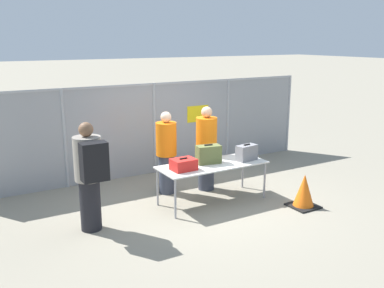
{
  "coord_description": "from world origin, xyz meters",
  "views": [
    {
      "loc": [
        -4.14,
        -6.77,
        3.11
      ],
      "look_at": [
        0.05,
        0.46,
        1.05
      ],
      "focal_mm": 40.0,
      "sensor_mm": 36.0,
      "label": 1
    }
  ],
  "objects_px": {
    "traveler_hooded": "(90,173)",
    "suitcase_olive": "(208,154)",
    "security_worker_near": "(206,147)",
    "utility_trailer": "(186,136)",
    "suitcase_grey": "(247,153)",
    "security_worker_far": "(166,152)",
    "inspection_table": "(212,167)",
    "suitcase_red": "(184,164)",
    "traffic_cone": "(304,192)"
  },
  "relations": [
    {
      "from": "suitcase_grey",
      "to": "security_worker_near",
      "type": "xyz_separation_m",
      "value": [
        -0.45,
        0.79,
        -0.01
      ]
    },
    {
      "from": "inspection_table",
      "to": "security_worker_near",
      "type": "relative_size",
      "value": 1.2
    },
    {
      "from": "suitcase_red",
      "to": "security_worker_far",
      "type": "distance_m",
      "value": 0.95
    },
    {
      "from": "suitcase_olive",
      "to": "traveler_hooded",
      "type": "bearing_deg",
      "value": -175.28
    },
    {
      "from": "suitcase_red",
      "to": "utility_trailer",
      "type": "relative_size",
      "value": 0.1
    },
    {
      "from": "suitcase_red",
      "to": "utility_trailer",
      "type": "bearing_deg",
      "value": 60.07
    },
    {
      "from": "traveler_hooded",
      "to": "security_worker_near",
      "type": "xyz_separation_m",
      "value": [
        2.71,
        0.78,
        -0.09
      ]
    },
    {
      "from": "traveler_hooded",
      "to": "security_worker_far",
      "type": "distance_m",
      "value": 2.14
    },
    {
      "from": "suitcase_olive",
      "to": "traveler_hooded",
      "type": "height_order",
      "value": "traveler_hooded"
    },
    {
      "from": "suitcase_red",
      "to": "traveler_hooded",
      "type": "height_order",
      "value": "traveler_hooded"
    },
    {
      "from": "inspection_table",
      "to": "utility_trailer",
      "type": "height_order",
      "value": "inspection_table"
    },
    {
      "from": "security_worker_far",
      "to": "traffic_cone",
      "type": "distance_m",
      "value": 2.81
    },
    {
      "from": "security_worker_near",
      "to": "utility_trailer",
      "type": "relative_size",
      "value": 0.4
    },
    {
      "from": "security_worker_far",
      "to": "utility_trailer",
      "type": "bearing_deg",
      "value": -114.77
    },
    {
      "from": "suitcase_olive",
      "to": "traffic_cone",
      "type": "bearing_deg",
      "value": -40.34
    },
    {
      "from": "security_worker_near",
      "to": "traffic_cone",
      "type": "bearing_deg",
      "value": 115.67
    },
    {
      "from": "traveler_hooded",
      "to": "security_worker_far",
      "type": "relative_size",
      "value": 1.07
    },
    {
      "from": "suitcase_olive",
      "to": "suitcase_grey",
      "type": "distance_m",
      "value": 0.79
    },
    {
      "from": "security_worker_near",
      "to": "utility_trailer",
      "type": "xyz_separation_m",
      "value": [
        1.24,
        3.07,
        -0.5
      ]
    },
    {
      "from": "inspection_table",
      "to": "security_worker_near",
      "type": "height_order",
      "value": "security_worker_near"
    },
    {
      "from": "suitcase_red",
      "to": "suitcase_grey",
      "type": "distance_m",
      "value": 1.4
    },
    {
      "from": "inspection_table",
      "to": "suitcase_red",
      "type": "distance_m",
      "value": 0.69
    },
    {
      "from": "traveler_hooded",
      "to": "utility_trailer",
      "type": "bearing_deg",
      "value": 32.15
    },
    {
      "from": "inspection_table",
      "to": "traffic_cone",
      "type": "height_order",
      "value": "inspection_table"
    },
    {
      "from": "suitcase_olive",
      "to": "security_worker_far",
      "type": "distance_m",
      "value": 0.95
    },
    {
      "from": "suitcase_olive",
      "to": "inspection_table",
      "type": "bearing_deg",
      "value": -66.42
    },
    {
      "from": "security_worker_far",
      "to": "security_worker_near",
      "type": "bearing_deg",
      "value": 176.37
    },
    {
      "from": "traveler_hooded",
      "to": "suitcase_olive",
      "type": "bearing_deg",
      "value": -7.43
    },
    {
      "from": "suitcase_olive",
      "to": "security_worker_far",
      "type": "height_order",
      "value": "security_worker_far"
    },
    {
      "from": "inspection_table",
      "to": "suitcase_olive",
      "type": "relative_size",
      "value": 4.26
    },
    {
      "from": "suitcase_olive",
      "to": "traffic_cone",
      "type": "relative_size",
      "value": 0.78
    },
    {
      "from": "security_worker_near",
      "to": "suitcase_grey",
      "type": "bearing_deg",
      "value": 114.04
    },
    {
      "from": "suitcase_red",
      "to": "suitcase_olive",
      "type": "bearing_deg",
      "value": 12.55
    },
    {
      "from": "inspection_table",
      "to": "suitcase_red",
      "type": "bearing_deg",
      "value": -175.57
    },
    {
      "from": "inspection_table",
      "to": "suitcase_grey",
      "type": "xyz_separation_m",
      "value": [
        0.73,
        -0.11,
        0.2
      ]
    },
    {
      "from": "utility_trailer",
      "to": "security_worker_near",
      "type": "bearing_deg",
      "value": -111.98
    },
    {
      "from": "suitcase_red",
      "to": "utility_trailer",
      "type": "distance_m",
      "value": 4.41
    },
    {
      "from": "traveler_hooded",
      "to": "traffic_cone",
      "type": "bearing_deg",
      "value": -26.78
    },
    {
      "from": "suitcase_grey",
      "to": "security_worker_far",
      "type": "bearing_deg",
      "value": 141.73
    },
    {
      "from": "inspection_table",
      "to": "suitcase_red",
      "type": "xyz_separation_m",
      "value": [
        -0.67,
        -0.05,
        0.15
      ]
    },
    {
      "from": "suitcase_grey",
      "to": "utility_trailer",
      "type": "bearing_deg",
      "value": 78.39
    },
    {
      "from": "security_worker_far",
      "to": "traveler_hooded",
      "type": "bearing_deg",
      "value": 39.01
    },
    {
      "from": "security_worker_far",
      "to": "suitcase_olive",
      "type": "bearing_deg",
      "value": 133.17
    },
    {
      "from": "inspection_table",
      "to": "security_worker_near",
      "type": "xyz_separation_m",
      "value": [
        0.28,
        0.67,
        0.2
      ]
    },
    {
      "from": "security_worker_far",
      "to": "traffic_cone",
      "type": "bearing_deg",
      "value": 144.77
    },
    {
      "from": "suitcase_grey",
      "to": "security_worker_far",
      "type": "relative_size",
      "value": 0.27
    },
    {
      "from": "security_worker_near",
      "to": "security_worker_far",
      "type": "distance_m",
      "value": 0.85
    },
    {
      "from": "inspection_table",
      "to": "utility_trailer",
      "type": "relative_size",
      "value": 0.48
    },
    {
      "from": "utility_trailer",
      "to": "traffic_cone",
      "type": "height_order",
      "value": "utility_trailer"
    },
    {
      "from": "suitcase_olive",
      "to": "utility_trailer",
      "type": "bearing_deg",
      "value": 66.91
    }
  ]
}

